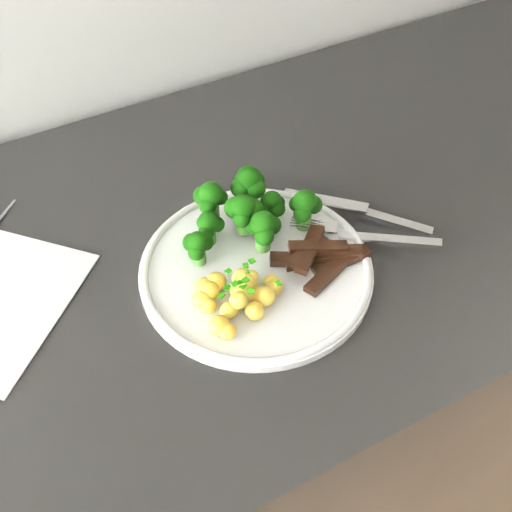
{
  "coord_description": "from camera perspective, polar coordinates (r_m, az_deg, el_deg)",
  "views": [
    {
      "loc": [
        -0.11,
        1.16,
        1.52
      ],
      "look_at": [
        0.13,
        1.6,
        0.97
      ],
      "focal_mm": 45.75,
      "sensor_mm": 36.0,
      "label": 1
    }
  ],
  "objects": [
    {
      "name": "plate",
      "position": [
        0.75,
        0.0,
        -1.14
      ],
      "size": [
        0.27,
        0.27,
        0.02
      ],
      "color": "silver",
      "rests_on": "counter"
    },
    {
      "name": "knife",
      "position": [
        0.83,
        10.44,
        3.43
      ],
      "size": [
        0.14,
        0.15,
        0.02
      ],
      "color": "silver",
      "rests_on": "plate"
    },
    {
      "name": "potatoes",
      "position": [
        0.71,
        -1.73,
        -3.41
      ],
      "size": [
        0.1,
        0.09,
        0.04
      ],
      "color": "gold",
      "rests_on": "plate"
    },
    {
      "name": "fork",
      "position": [
        0.79,
        9.81,
        1.81
      ],
      "size": [
        0.15,
        0.13,
        0.02
      ],
      "color": "silver",
      "rests_on": "plate"
    },
    {
      "name": "beef_strips",
      "position": [
        0.75,
        5.44,
        -0.02
      ],
      "size": [
        0.11,
        0.09,
        0.03
      ],
      "color": "black",
      "rests_on": "plate"
    },
    {
      "name": "broccoli",
      "position": [
        0.77,
        -0.81,
        4.06
      ],
      "size": [
        0.17,
        0.11,
        0.07
      ],
      "color": "#386523",
      "rests_on": "plate"
    },
    {
      "name": "counter",
      "position": [
        1.18,
        -2.72,
        -14.97
      ],
      "size": [
        2.5,
        0.63,
        0.94
      ],
      "color": "black",
      "rests_on": "ground"
    }
  ]
}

